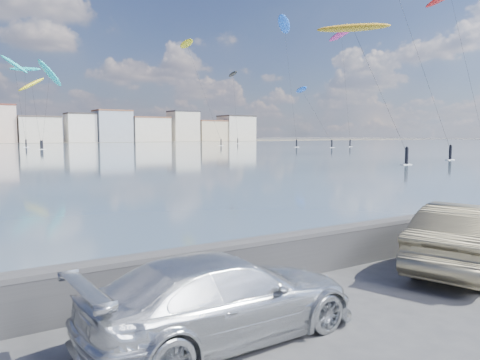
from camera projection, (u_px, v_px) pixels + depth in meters
name	position (u px, v px, depth m)	size (l,w,h in m)	color
ground	(317.00, 334.00, 7.83)	(700.00, 700.00, 0.00)	#333335
seawall	(233.00, 262.00, 10.04)	(400.00, 0.36, 1.08)	#28282B
car_silver	(223.00, 297.00, 7.59)	(1.94, 4.77, 1.38)	silver
car_champagne	(470.00, 237.00, 11.41)	(1.73, 4.97, 1.64)	tan
kitesurfer_2	(353.00, 29.00, 58.13)	(7.09, 14.98, 17.27)	#BF8C19
kitesurfer_5	(25.00, 70.00, 128.88)	(8.91, 14.04, 22.23)	#19BFBF
kitesurfer_6	(50.00, 74.00, 106.32)	(8.12, 11.47, 20.42)	#19BFBF
kitesurfer_9	(233.00, 75.00, 164.99)	(7.38, 14.19, 25.56)	black
kitesurfer_12	(342.00, 36.00, 125.57)	(4.91, 10.53, 32.22)	#E5338C
kitesurfer_14	(187.00, 45.00, 138.76)	(5.82, 18.89, 31.41)	yellow
kitesurfer_16	(302.00, 91.00, 122.89)	(6.15, 17.35, 15.80)	blue
kitesurfer_17	(32.00, 85.00, 111.03)	(7.81, 17.61, 17.60)	yellow
kitesurfer_18	(14.00, 65.00, 121.35)	(7.66, 16.15, 24.61)	#19BFBF
kitesurfer_19	(284.00, 25.00, 124.16)	(9.36, 14.01, 34.62)	blue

